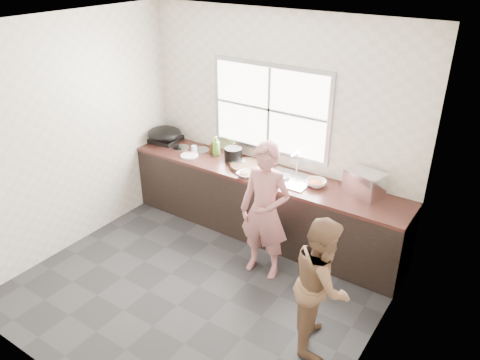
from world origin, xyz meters
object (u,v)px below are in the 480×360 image
Objects in this scene: pot_lid_left at (181,148)px; bottle_green at (216,146)px; bottle_brown_tall at (214,146)px; dish_rack at (364,184)px; pot_lid_right at (200,150)px; bowl_mince at (246,174)px; bottle_brown_short at (235,150)px; glass_jar at (194,150)px; wok at (164,134)px; black_pot at (233,154)px; plate_food at (189,156)px; person_side at (322,284)px; bowl_crabs at (316,184)px; burner at (165,139)px; cutting_board at (247,166)px; bowl_held at (284,177)px; woman at (265,216)px.

bottle_green is at bearing 6.99° from pot_lid_left.
dish_rack reaches higher than bottle_brown_tall.
bowl_mince is at bearing -18.28° from pot_lid_right.
bottle_brown_short reaches higher than glass_jar.
pot_lid_right is (0.55, 0.08, -0.14)m from wok.
bottle_brown_tall reaches higher than glass_jar.
bottle_brown_tall is at bearing 14.88° from pot_lid_left.
black_pot is 0.49× the size of wok.
plate_food is 0.37m from bottle_green.
bowl_mince is 1.50m from wok.
wok is at bearing -175.17° from bottle_green.
person_side is 2.86× the size of wok.
bottle_green reaches higher than black_pot.
person_side is at bearing -23.26° from wok.
bowl_crabs is 1.04× the size of bottle_brown_tall.
bowl_crabs is 1.19m from black_pot.
black_pot reaches higher than pot_lid_left.
wok is at bearing -161.67° from dish_rack.
black_pot is at bearing 141.86° from bowl_mince.
person_side reaches higher than plate_food.
bowl_crabs reaches higher than pot_lid_left.
bottle_brown_tall is 0.47× the size of burner.
cutting_board is at bearing -9.05° from bottle_green.
bottle_green reaches higher than bottle_brown_short.
bowl_held is 0.71× the size of pot_lid_right.
woman is 1.87m from pot_lid_left.
bottle_brown_short is at bearing 117.72° from black_pot.
bowl_mince is 1.22m from pot_lid_left.
black_pot is at bearing 171.93° from bowl_held.
dish_rack reaches higher than bowl_mince.
bowl_crabs is at bearing 0.28° from wok.
bottle_green is 0.24m from bottle_brown_short.
pot_lid_left is (0.34, -0.07, -0.02)m from burner.
glass_jar is at bearing 179.82° from bowl_held.
bottle_brown_short reaches higher than bowl_held.
person_side is at bearing -25.43° from pot_lid_left.
cutting_board is 0.53m from bowl_held.
pot_lid_left is (-0.74, -0.21, -0.07)m from bottle_brown_short.
woman is 0.72m from bowl_mince.
cutting_board is 1.37m from wok.
person_side is at bearing -27.10° from glass_jar.
person_side is 1.42m from dish_rack.
woman reaches higher than wok.
woman reaches higher than pot_lid_right.
bottle_brown_short reaches higher than bowl_crabs.
wok is (0.06, -0.07, 0.12)m from burner.
person_side is 5.70× the size of plate_food.
plate_food is 0.65m from burner.
pot_lid_right is (-0.20, -0.05, -0.08)m from bottle_brown_tall.
black_pot is (-0.27, 0.09, 0.06)m from cutting_board.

